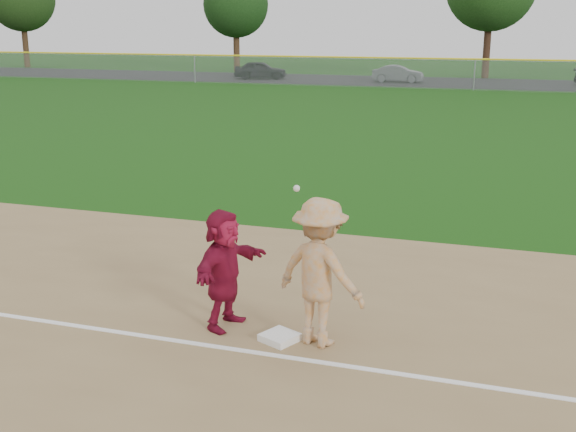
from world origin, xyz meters
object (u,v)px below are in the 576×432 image
(first_base, at_px, (280,337))
(base_runner, at_px, (224,269))
(car_left, at_px, (261,70))
(car_mid, at_px, (398,74))

(first_base, distance_m, base_runner, 1.25)
(first_base, height_order, base_runner, base_runner)
(base_runner, relative_size, car_left, 0.43)
(car_left, distance_m, car_mid, 10.79)
(car_left, relative_size, car_mid, 1.09)
(base_runner, height_order, car_left, base_runner)
(first_base, bearing_deg, car_left, 110.78)
(car_left, bearing_deg, base_runner, -174.14)
(first_base, xyz_separation_m, car_left, (-17.13, 45.14, 0.63))
(first_base, xyz_separation_m, base_runner, (-0.91, 0.23, 0.82))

